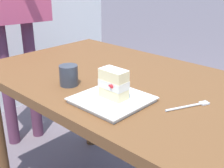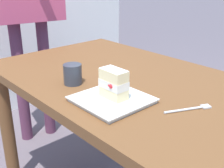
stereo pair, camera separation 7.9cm
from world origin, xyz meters
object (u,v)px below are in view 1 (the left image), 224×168
at_px(cake_slice, 114,84).
at_px(coffee_cup, 69,75).
at_px(patio_table, 131,104).
at_px(dessert_plate, 112,100).
at_px(dessert_fork, 190,106).

bearing_deg(cake_slice, coffee_cup, -177.96).
bearing_deg(patio_table, dessert_plate, -68.11).
xyz_separation_m(patio_table, dessert_plate, (0.08, -0.21, 0.12)).
bearing_deg(coffee_cup, dessert_plate, 0.66).
distance_m(dessert_plate, coffee_cup, 0.24).
bearing_deg(patio_table, dessert_fork, -9.75).
bearing_deg(dessert_plate, dessert_fork, 35.08).
distance_m(patio_table, coffee_cup, 0.30).
height_order(dessert_plate, coffee_cup, coffee_cup).
bearing_deg(dessert_plate, patio_table, 111.89).
xyz_separation_m(patio_table, dessert_fork, (0.30, -0.05, 0.11)).
xyz_separation_m(cake_slice, dessert_fork, (0.22, 0.15, -0.06)).
distance_m(dessert_plate, dessert_fork, 0.27).
height_order(cake_slice, coffee_cup, cake_slice).
relative_size(patio_table, dessert_fork, 8.57).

